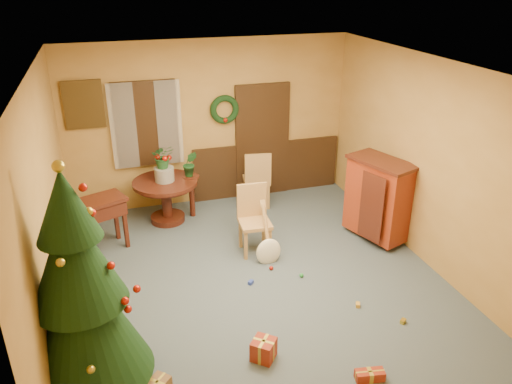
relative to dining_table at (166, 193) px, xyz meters
name	(u,v)px	position (x,y,z in m)	size (l,w,h in m)	color
room_envelope	(223,141)	(1.14, 0.61, 0.60)	(5.50, 5.50, 5.50)	#36434F
dining_table	(166,193)	(0.00, 0.00, 0.00)	(1.07, 1.07, 0.74)	black
urn	(164,174)	(0.00, 0.00, 0.34)	(0.32, 0.32, 0.23)	slate
centerpiece_plant	(163,156)	(0.00, 0.00, 0.65)	(0.36, 0.31, 0.40)	#1E4C23
chair_near	(254,216)	(1.13, -1.32, 0.04)	(0.48, 0.48, 1.04)	#A06E40
chair_far	(257,178)	(1.61, 0.06, 0.05)	(0.53, 0.53, 1.06)	#A06E40
guitar	(269,236)	(1.23, -1.75, -0.08)	(0.37, 0.18, 0.88)	white
plant_stand	(192,191)	(0.44, 0.06, -0.05)	(0.29, 0.29, 0.75)	black
stand_plant	(190,164)	(0.44, 0.06, 0.45)	(0.24, 0.19, 0.44)	#19471E
christmas_tree	(80,292)	(-1.22, -3.50, 0.67)	(1.21, 1.21, 2.51)	#382111
writing_desk	(93,214)	(-1.15, -0.69, 0.12)	(1.06, 0.79, 0.84)	black
sideboard	(378,197)	(3.08, -1.55, 0.19)	(0.85, 1.15, 1.32)	#611C0B
gift_b	(264,349)	(0.56, -3.60, -0.40)	(0.34, 0.34, 0.24)	maroon
gift_d	(370,375)	(1.53, -4.23, -0.46)	(0.32, 0.18, 0.11)	maroon
toy_a	(251,282)	(0.82, -2.21, -0.49)	(0.08, 0.05, 0.05)	#263AA4
toy_b	(301,275)	(1.55, -2.26, -0.49)	(0.06, 0.06, 0.06)	#268D36
toy_c	(358,305)	(1.99, -3.08, -0.49)	(0.08, 0.05, 0.05)	gold
toy_d	(271,268)	(1.20, -1.96, -0.49)	(0.06, 0.06, 0.06)	#AE180B
toy_e	(403,321)	(2.37, -3.53, -0.49)	(0.08, 0.05, 0.05)	gold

